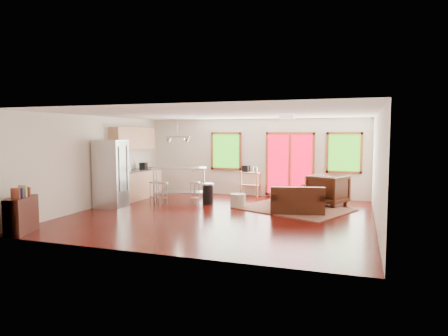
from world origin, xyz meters
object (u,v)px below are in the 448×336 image
(coffee_table, at_px, (299,194))
(armchair, at_px, (328,188))
(loveseat, at_px, (297,202))
(island, at_px, (180,178))
(rug, at_px, (294,209))
(kitchen_cart, at_px, (250,175))
(ottoman, at_px, (282,196))
(refrigerator, at_px, (111,174))

(coffee_table, bearing_deg, armchair, 40.60)
(loveseat, xyz_separation_m, island, (-3.75, 0.77, 0.43))
(rug, bearing_deg, island, 176.29)
(armchair, height_order, kitchen_cart, kitchen_cart)
(coffee_table, distance_m, armchair, 0.99)
(loveseat, relative_size, armchair, 1.53)
(coffee_table, relative_size, armchair, 1.13)
(ottoman, relative_size, refrigerator, 0.34)
(armchair, xyz_separation_m, island, (-4.43, -0.76, 0.23))
(coffee_table, height_order, kitchen_cart, kitchen_cart)
(island, bearing_deg, coffee_table, 1.92)
(ottoman, bearing_deg, armchair, 2.82)
(ottoman, bearing_deg, island, -167.24)
(island, bearing_deg, refrigerator, -132.45)
(loveseat, xyz_separation_m, coffee_table, (-0.06, 0.89, 0.09))
(loveseat, distance_m, refrigerator, 5.26)
(loveseat, relative_size, refrigerator, 0.79)
(island, bearing_deg, armchair, 9.77)
(armchair, bearing_deg, coffee_table, 65.27)
(kitchen_cart, bearing_deg, coffee_table, -39.87)
(refrigerator, bearing_deg, coffee_table, 12.61)
(rug, bearing_deg, loveseat, -73.37)
(loveseat, bearing_deg, armchair, 52.77)
(rug, xyz_separation_m, island, (-3.59, 0.23, 0.71))
(rug, distance_m, loveseat, 0.63)
(armchair, bearing_deg, loveseat, 90.51)
(armchair, xyz_separation_m, kitchen_cart, (-2.62, 0.92, 0.21))
(ottoman, bearing_deg, refrigerator, -153.46)
(ottoman, bearing_deg, coffee_table, -43.32)
(armchair, relative_size, refrigerator, 0.52)
(refrigerator, xyz_separation_m, kitchen_cart, (3.23, 3.24, -0.26))
(loveseat, relative_size, coffee_table, 1.35)
(rug, xyz_separation_m, refrigerator, (-5.00, -1.32, 0.95))
(loveseat, height_order, island, island)
(ottoman, height_order, island, island)
(coffee_table, xyz_separation_m, island, (-3.69, -0.12, 0.34))
(coffee_table, xyz_separation_m, ottoman, (-0.61, 0.57, -0.16))
(island, bearing_deg, rug, -3.71)
(rug, distance_m, armchair, 1.40)
(rug, relative_size, island, 1.57)
(ottoman, xyz_separation_m, kitchen_cart, (-1.26, 0.99, 0.48))
(island, bearing_deg, loveseat, -11.63)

